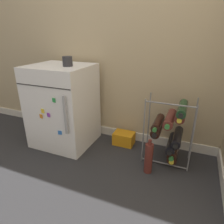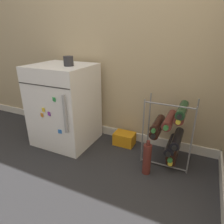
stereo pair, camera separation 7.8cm
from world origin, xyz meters
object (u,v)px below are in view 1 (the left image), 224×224
(mini_fridge, at_px, (63,106))
(soda_box, at_px, (124,138))
(loose_bottle_floor, at_px, (149,158))
(fridge_top_cup, at_px, (67,61))
(wine_rack, at_px, (171,132))

(mini_fridge, xyz_separation_m, soda_box, (0.59, 0.18, -0.34))
(loose_bottle_floor, bearing_deg, fridge_top_cup, 170.20)
(mini_fridge, bearing_deg, soda_box, 16.87)
(mini_fridge, height_order, wine_rack, mini_fridge)
(soda_box, bearing_deg, mini_fridge, -163.13)
(soda_box, distance_m, fridge_top_cup, 0.94)
(fridge_top_cup, height_order, loose_bottle_floor, fridge_top_cup)
(wine_rack, distance_m, loose_bottle_floor, 0.31)
(wine_rack, height_order, loose_bottle_floor, wine_rack)
(wine_rack, bearing_deg, mini_fridge, -176.66)
(wine_rack, relative_size, fridge_top_cup, 6.70)
(mini_fridge, relative_size, fridge_top_cup, 9.12)
(mini_fridge, height_order, loose_bottle_floor, mini_fridge)
(fridge_top_cup, bearing_deg, wine_rack, 5.44)
(loose_bottle_floor, bearing_deg, soda_box, 133.91)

